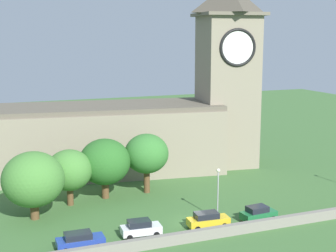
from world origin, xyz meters
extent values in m
plane|color=#3D6633|center=(0.00, 15.00, 0.00)|extent=(200.00, 200.00, 0.00)
cube|color=gray|center=(-2.61, 25.10, 4.92)|extent=(35.36, 17.57, 9.84)
cube|color=#5C5547|center=(-2.61, 25.10, 10.19)|extent=(35.21, 16.55, 0.70)
cube|color=gray|center=(16.24, 22.42, 12.03)|extent=(9.51, 9.51, 24.06)
cube|color=#675F4F|center=(16.24, 22.42, 24.31)|extent=(11.03, 11.03, 0.50)
cylinder|color=white|center=(15.64, 18.20, 19.24)|extent=(5.34, 0.88, 5.38)
torus|color=black|center=(15.64, 18.20, 19.24)|extent=(5.88, 1.31, 5.87)
cylinder|color=white|center=(20.46, 21.82, 19.24)|extent=(0.88, 5.34, 5.38)
torus|color=black|center=(20.46, 21.82, 19.24)|extent=(1.31, 5.88, 5.87)
cube|color=gray|center=(0.00, -4.60, 0.58)|extent=(47.08, 0.70, 1.16)
cube|color=#233D9E|center=(-13.25, -1.90, 0.68)|extent=(4.83, 2.07, 0.75)
cube|color=#1E232B|center=(-13.48, -1.89, 1.35)|extent=(2.72, 1.78, 0.60)
cylinder|color=black|center=(-11.59, -0.97, 0.30)|extent=(0.61, 0.37, 0.60)
cylinder|color=black|center=(-11.65, -2.91, 0.30)|extent=(0.61, 0.37, 0.60)
cylinder|color=black|center=(-14.84, -0.88, 0.30)|extent=(0.61, 0.37, 0.60)
cylinder|color=black|center=(-14.90, -2.83, 0.30)|extent=(0.61, 0.37, 0.60)
cube|color=silver|center=(-6.60, -1.29, 0.73)|extent=(4.39, 2.15, 0.81)
cube|color=#1E232B|center=(-6.81, -1.27, 1.46)|extent=(2.50, 1.79, 0.65)
cylinder|color=black|center=(-5.09, -0.48, 0.33)|extent=(0.67, 0.38, 0.65)
cylinder|color=black|center=(-5.23, -2.31, 0.33)|extent=(0.67, 0.38, 0.65)
cylinder|color=black|center=(-7.98, -0.26, 0.33)|extent=(0.67, 0.38, 0.65)
cylinder|color=black|center=(-8.12, -2.09, 0.33)|extent=(0.67, 0.38, 0.65)
cube|color=gold|center=(1.10, -1.81, 0.74)|extent=(4.78, 2.11, 0.82)
cube|color=#1E232B|center=(0.87, -1.79, 1.48)|extent=(2.72, 1.75, 0.65)
cylinder|color=black|center=(2.75, -1.04, 0.33)|extent=(0.68, 0.37, 0.66)
cylinder|color=black|center=(2.62, -2.81, 0.33)|extent=(0.68, 0.37, 0.66)
cylinder|color=black|center=(-0.42, -0.81, 0.33)|extent=(0.68, 0.37, 0.66)
cylinder|color=black|center=(-0.55, -2.58, 0.33)|extent=(0.68, 0.37, 0.66)
cube|color=#1E6B38|center=(7.38, -2.14, 0.74)|extent=(4.27, 2.06, 0.83)
cube|color=#1E232B|center=(7.17, -2.16, 1.49)|extent=(2.43, 1.73, 0.66)
cylinder|color=black|center=(8.73, -1.16, 0.33)|extent=(0.68, 0.37, 0.66)
cylinder|color=black|center=(8.85, -2.95, 0.33)|extent=(0.68, 0.37, 0.66)
cylinder|color=black|center=(5.91, -1.34, 0.33)|extent=(0.68, 0.37, 0.66)
cylinder|color=black|center=(6.02, -3.13, 0.33)|extent=(0.68, 0.37, 0.66)
cylinder|color=#9EA0A5|center=(3.27, 0.17, 2.82)|extent=(0.14, 0.14, 5.64)
sphere|color=#F4EFCC|center=(3.27, 0.17, 5.86)|extent=(0.44, 0.44, 0.44)
cylinder|color=brown|center=(-1.05, 12.69, 1.61)|extent=(0.83, 0.83, 3.21)
ellipsoid|color=#33702D|center=(-1.05, 12.69, 5.44)|extent=(5.94, 5.94, 5.35)
cylinder|color=brown|center=(-16.49, 8.09, 1.05)|extent=(1.00, 1.00, 2.10)
ellipsoid|color=#427A33|center=(-16.49, 8.09, 4.79)|extent=(7.17, 7.17, 6.45)
cylinder|color=brown|center=(-6.89, 12.47, 1.20)|extent=(0.94, 0.94, 2.41)
ellipsoid|color=#286023|center=(-6.89, 12.47, 4.92)|extent=(6.68, 6.68, 6.02)
cylinder|color=brown|center=(-11.71, 11.40, 1.21)|extent=(0.80, 0.80, 2.42)
ellipsoid|color=#427A33|center=(-11.71, 11.40, 4.56)|extent=(5.72, 5.72, 5.15)
camera|label=1|loc=(-22.64, -49.28, 21.16)|focal=53.63mm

